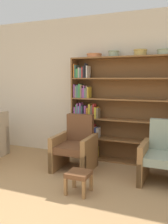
{
  "coord_description": "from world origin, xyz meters",
  "views": [
    {
      "loc": [
        1.56,
        -1.86,
        1.53
      ],
      "look_at": [
        -0.18,
        2.23,
        0.95
      ],
      "focal_mm": 40.0,
      "sensor_mm": 36.0,
      "label": 1
    }
  ],
  "objects_px": {
    "bowl_stoneware": "(140,52)",
    "armchair_cushioned": "(163,156)",
    "bowl_terracotta": "(165,52)",
    "armchair_leather": "(76,146)",
    "bowl_cream": "(114,53)",
    "bookshelf": "(116,112)",
    "bowl_copper": "(94,55)",
    "footstool": "(79,176)"
  },
  "relations": [
    {
      "from": "bowl_copper",
      "to": "armchair_cushioned",
      "type": "distance_m",
      "value": 2.2
    },
    {
      "from": "bowl_stoneware",
      "to": "bowl_cream",
      "type": "bearing_deg",
      "value": -180.0
    },
    {
      "from": "armchair_leather",
      "to": "footstool",
      "type": "xyz_separation_m",
      "value": [
        0.44,
        -0.86,
        -0.16
      ]
    },
    {
      "from": "bowl_stoneware",
      "to": "bowl_copper",
      "type": "bearing_deg",
      "value": 180.0
    },
    {
      "from": "bowl_cream",
      "to": "footstool",
      "type": "height_order",
      "value": "bowl_cream"
    },
    {
      "from": "bowl_terracotta",
      "to": "armchair_leather",
      "type": "bearing_deg",
      "value": -154.0
    },
    {
      "from": "bowl_copper",
      "to": "armchair_cushioned",
      "type": "relative_size",
      "value": 0.32
    },
    {
      "from": "bowl_terracotta",
      "to": "footstool",
      "type": "height_order",
      "value": "bowl_terracotta"
    },
    {
      "from": "bowl_cream",
      "to": "armchair_leather",
      "type": "bearing_deg",
      "value": -125.12
    },
    {
      "from": "bookshelf",
      "to": "armchair_cushioned",
      "type": "xyz_separation_m",
      "value": [
        0.93,
        -0.68,
        -0.54
      ]
    },
    {
      "from": "bowl_terracotta",
      "to": "armchair_cushioned",
      "type": "xyz_separation_m",
      "value": [
        0.1,
        -0.66,
        -1.6
      ]
    },
    {
      "from": "bookshelf",
      "to": "bowl_copper",
      "type": "relative_size",
      "value": 7.34
    },
    {
      "from": "bowl_terracotta",
      "to": "armchair_leather",
      "type": "distance_m",
      "value": 2.2
    },
    {
      "from": "armchair_cushioned",
      "to": "bowl_cream",
      "type": "bearing_deg",
      "value": -33.46
    },
    {
      "from": "bowl_cream",
      "to": "footstool",
      "type": "xyz_separation_m",
      "value": [
        -0.02,
        -1.51,
        -1.77
      ]
    },
    {
      "from": "footstool",
      "to": "bowl_copper",
      "type": "bearing_deg",
      "value": 103.31
    },
    {
      "from": "bowl_stoneware",
      "to": "footstool",
      "type": "xyz_separation_m",
      "value": [
        -0.5,
        -1.51,
        -1.77
      ]
    },
    {
      "from": "bowl_stoneware",
      "to": "bowl_terracotta",
      "type": "bearing_deg",
      "value": 0.0
    },
    {
      "from": "armchair_leather",
      "to": "bowl_terracotta",
      "type": "bearing_deg",
      "value": -156.15
    },
    {
      "from": "bookshelf",
      "to": "bowl_terracotta",
      "type": "xyz_separation_m",
      "value": [
        0.83,
        -0.02,
        1.06
      ]
    },
    {
      "from": "bookshelf",
      "to": "bowl_copper",
      "type": "xyz_separation_m",
      "value": [
        -0.44,
        -0.02,
        1.05
      ]
    },
    {
      "from": "bowl_stoneware",
      "to": "armchair_leather",
      "type": "relative_size",
      "value": 0.26
    },
    {
      "from": "bowl_cream",
      "to": "armchair_leather",
      "type": "relative_size",
      "value": 0.22
    },
    {
      "from": "armchair_leather",
      "to": "bowl_stoneware",
      "type": "bearing_deg",
      "value": -147.09
    },
    {
      "from": "bowl_copper",
      "to": "footstool",
      "type": "distance_m",
      "value": 2.34
    },
    {
      "from": "bowl_copper",
      "to": "armchair_leather",
      "type": "xyz_separation_m",
      "value": [
        -0.09,
        -0.66,
        -1.59
      ]
    },
    {
      "from": "footstool",
      "to": "bowl_stoneware",
      "type": "bearing_deg",
      "value": 71.89
    },
    {
      "from": "bookshelf",
      "to": "bowl_cream",
      "type": "distance_m",
      "value": 1.07
    },
    {
      "from": "bowl_stoneware",
      "to": "bowl_terracotta",
      "type": "relative_size",
      "value": 0.89
    },
    {
      "from": "bowl_cream",
      "to": "bowl_terracotta",
      "type": "xyz_separation_m",
      "value": [
        0.89,
        0.0,
        -0.01
      ]
    },
    {
      "from": "bowl_copper",
      "to": "bowl_cream",
      "type": "relative_size",
      "value": 1.42
    },
    {
      "from": "bowl_stoneware",
      "to": "armchair_cushioned",
      "type": "height_order",
      "value": "bowl_stoneware"
    },
    {
      "from": "bowl_copper",
      "to": "armchair_leather",
      "type": "relative_size",
      "value": 0.32
    },
    {
      "from": "armchair_leather",
      "to": "armchair_cushioned",
      "type": "bearing_deg",
      "value": 177.86
    },
    {
      "from": "bowl_copper",
      "to": "armchair_cushioned",
      "type": "height_order",
      "value": "bowl_copper"
    },
    {
      "from": "bowl_cream",
      "to": "bowl_stoneware",
      "type": "relative_size",
      "value": 0.85
    },
    {
      "from": "armchair_leather",
      "to": "armchair_cushioned",
      "type": "height_order",
      "value": "same"
    },
    {
      "from": "bookshelf",
      "to": "footstool",
      "type": "height_order",
      "value": "bookshelf"
    },
    {
      "from": "bowl_stoneware",
      "to": "footstool",
      "type": "distance_m",
      "value": 2.38
    },
    {
      "from": "armchair_leather",
      "to": "footstool",
      "type": "bearing_deg",
      "value": 115.27
    },
    {
      "from": "bowl_stoneware",
      "to": "footstool",
      "type": "bearing_deg",
      "value": -108.11
    },
    {
      "from": "bowl_copper",
      "to": "footstool",
      "type": "xyz_separation_m",
      "value": [
        0.36,
        -1.51,
        -1.75
      ]
    }
  ]
}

